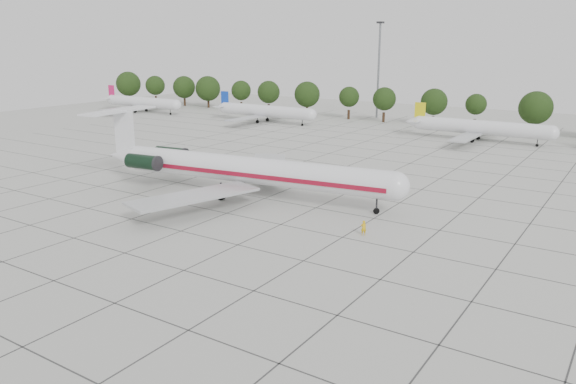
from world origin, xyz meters
The scene contains 9 objects.
ground centered at (0.00, 0.00, 0.00)m, with size 260.00×260.00×0.00m, color beige.
apron_joints centered at (0.00, 15.00, 0.01)m, with size 170.00×170.00×0.02m, color #383838.
main_airliner centered at (-12.13, 7.16, 3.80)m, with size 45.78×35.81×10.77m.
ground_crew centered at (9.56, 1.87, 0.84)m, with size 0.62×0.40×1.69m, color #E5B20D.
bg_airliner_a centered at (-93.38, 65.23, 2.91)m, with size 28.24×27.20×7.40m.
bg_airliner_b centered at (-50.32, 67.44, 2.91)m, with size 28.24×27.20×7.40m.
bg_airliner_c centered at (3.99, 68.86, 2.91)m, with size 28.24×27.20×7.40m.
tree_line centered at (-11.68, 85.00, 5.98)m, with size 249.86×8.44×10.22m.
floodlight_mast centered at (-30.00, 92.00, 14.28)m, with size 1.60×1.60×25.45m.
Camera 1 is at (34.30, -50.88, 20.41)m, focal length 35.00 mm.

